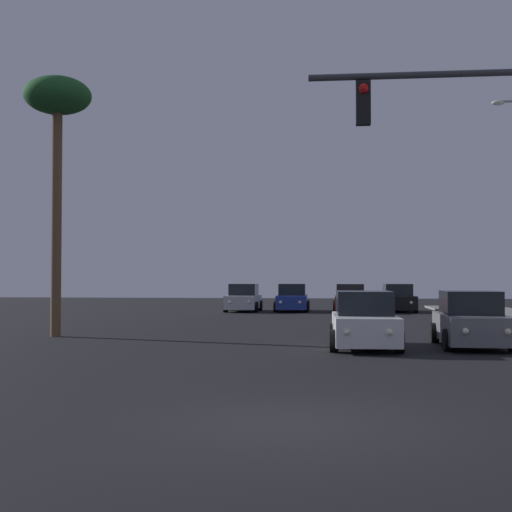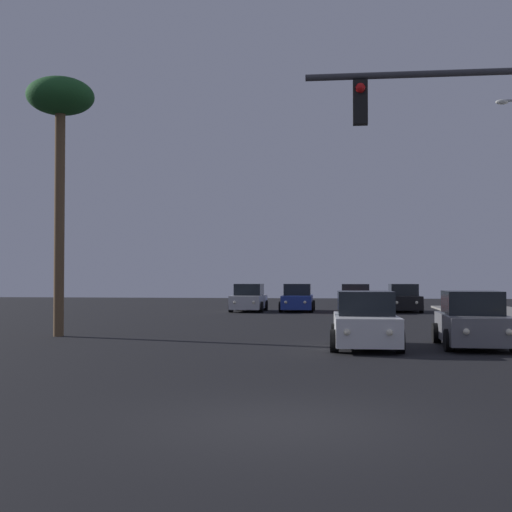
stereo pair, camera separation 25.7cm
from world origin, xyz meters
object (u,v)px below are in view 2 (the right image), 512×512
Objects in this scene: car_white at (365,322)px; car_red at (355,299)px; car_blue at (297,299)px; car_grey at (473,322)px; car_silver at (249,299)px; car_black at (403,299)px; palm_tree_near at (60,111)px.

car_white and car_red have the same top height.
car_blue is at bearing -7.32° from car_red.
car_grey is (3.20, 0.61, 0.00)m from car_white.
car_red is (6.46, -0.15, 0.00)m from car_silver.
palm_tree_near is (-13.69, -19.43, 7.26)m from car_black.
palm_tree_near is at bearing 60.69° from car_red.
car_white is 1.00× the size of car_black.
car_silver and car_grey have the same top height.
palm_tree_near reaches higher than car_blue.
car_white is at bearing 12.01° from car_grey.
palm_tree_near is (-13.87, 2.32, 7.26)m from car_grey.
car_white is at bearing -15.36° from palm_tree_near.
car_red is at bearing 11.33° from car_black.
car_silver is 23.26m from car_grey.
car_silver and car_white have the same top height.
car_white is at bearing 97.59° from car_blue.
car_grey is at bearing 88.82° from car_black.
car_black is 1.00× the size of car_red.
car_red is at bearing 60.05° from palm_tree_near.
car_white is 0.47× the size of palm_tree_near.
car_silver is 1.00× the size of car_black.
car_grey is (3.05, -21.08, 0.00)m from car_red.
car_white and car_blue have the same top height.
car_silver is at bearing 77.03° from palm_tree_near.
car_white is 22.44m from car_blue.
car_white is at bearing 80.65° from car_black.
car_blue is at bearing 69.22° from palm_tree_near.
car_white is 1.00× the size of car_red.
car_silver and car_blue have the same top height.
car_red is (3.50, -0.49, 0.00)m from car_blue.
car_silver is at bearing 5.60° from car_blue.
car_silver is 20.72m from palm_tree_near.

